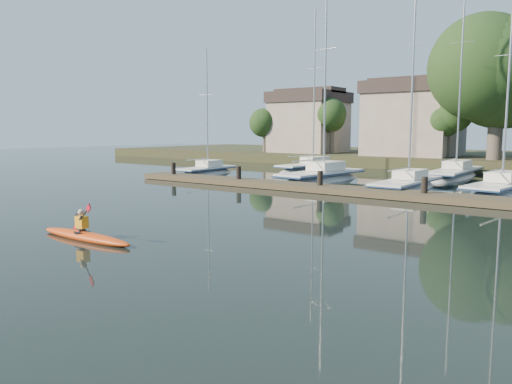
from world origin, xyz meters
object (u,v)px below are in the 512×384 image
Objects in this scene: sailboat_0 at (207,176)px; sailboat_2 at (407,193)px; sailboat_1 at (321,184)px; sailboat_6 at (454,180)px; dock at (369,192)px; kayak at (85,234)px; sailboat_3 at (500,197)px; sailboat_5 at (311,173)px.

sailboat_2 reaches higher than sailboat_0.
sailboat_1 is 6.64m from sailboat_2.
sailboat_6 is at bearing 24.66° from sailboat_0.
dock is 2.19× the size of sailboat_1.
dock is 2.02× the size of sailboat_6.
sailboat_2 is (6.52, -1.26, 0.03)m from sailboat_1.
kayak is at bearing -100.64° from dock.
sailboat_6 reaches higher than sailboat_3.
sailboat_6 is at bearing 55.10° from sailboat_1.
sailboat_1 is (-2.89, 20.89, -0.38)m from kayak.
sailboat_0 is 0.76× the size of sailboat_2.
sailboat_5 reaches higher than sailboat_0.
sailboat_1 reaches higher than sailboat_0.
sailboat_3 is at bearing -1.06° from sailboat_0.
dock is at bearing -130.32° from sailboat_3.
kayak is 21.10m from sailboat_1.
sailboat_0 is 21.50m from sailboat_3.
sailboat_2 is 0.97× the size of sailboat_5.
sailboat_1 is 10.49m from sailboat_6.
sailboat_2 is at bearing 78.16° from kayak.
sailboat_0 is 10.11m from sailboat_1.
sailboat_3 is 0.78× the size of sailboat_6.
sailboat_5 is (-7.87, 28.04, -0.36)m from kayak.
sailboat_6 is at bearing 80.98° from kayak.
sailboat_0 is (-12.97, 20.16, -0.35)m from kayak.
sailboat_6 reaches higher than sailboat_2.
sailboat_2 is at bearing -159.56° from sailboat_3.
sailboat_1 is at bearing 96.51° from kayak.
sailboat_0 is 9.39m from sailboat_5.
sailboat_3 is (4.89, 1.16, -0.01)m from sailboat_2.
kayak is at bearing -60.00° from sailboat_0.
sailboat_2 is (3.63, 19.63, -0.35)m from kayak.
sailboat_0 is at bearing 164.22° from dock.
sailboat_1 is at bearing -173.46° from sailboat_3.
kayak is at bearing -100.27° from sailboat_2.
sailboat_5 is (-10.81, 12.38, -0.39)m from dock.
sailboat_0 is (-15.91, 4.50, -0.38)m from dock.
kayak is 29.16m from sailboat_6.
sailboat_1 reaches higher than sailboat_2.
sailboat_1 reaches higher than dock.
sailboat_2 is 9.28m from sailboat_6.
kayak is at bearing -76.80° from sailboat_1.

